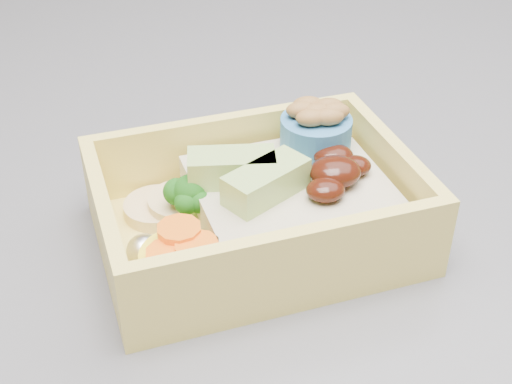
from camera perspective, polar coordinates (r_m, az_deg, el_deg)
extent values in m
cube|color=brown|center=(1.82, -2.79, 11.00)|extent=(3.20, 0.60, 0.90)
cube|color=#36373B|center=(0.47, 7.09, -3.46)|extent=(1.24, 0.84, 0.04)
cube|color=#EED762|center=(0.43, 0.00, -3.43)|extent=(0.21, 0.17, 0.01)
cube|color=#EED762|center=(0.46, -2.45, 3.66)|extent=(0.18, 0.05, 0.04)
cube|color=#EED762|center=(0.37, 3.10, -5.89)|extent=(0.18, 0.05, 0.04)
cube|color=#EED762|center=(0.44, 10.71, 1.53)|extent=(0.03, 0.11, 0.04)
cube|color=#EED762|center=(0.40, -11.92, -2.89)|extent=(0.03, 0.11, 0.04)
cube|color=tan|center=(0.42, 2.85, -0.90)|extent=(0.13, 0.12, 0.03)
ellipsoid|color=black|center=(0.41, 6.36, 1.61)|extent=(0.03, 0.03, 0.02)
ellipsoid|color=black|center=(0.43, 6.22, 2.86)|extent=(0.03, 0.03, 0.01)
ellipsoid|color=black|center=(0.40, 5.59, 0.16)|extent=(0.03, 0.02, 0.01)
ellipsoid|color=black|center=(0.42, 7.87, 2.08)|extent=(0.02, 0.02, 0.01)
cube|color=#A1C768|center=(0.40, 0.83, 0.82)|extent=(0.05, 0.05, 0.02)
cube|color=#A1C768|center=(0.41, -1.96, 1.96)|extent=(0.05, 0.02, 0.02)
cylinder|color=#81B863|center=(0.42, -5.14, -1.96)|extent=(0.01, 0.01, 0.02)
sphere|color=#195A14|center=(0.41, -5.27, 0.05)|extent=(0.02, 0.02, 0.02)
sphere|color=#195A14|center=(0.42, -4.33, 0.33)|extent=(0.02, 0.02, 0.02)
sphere|color=#195A14|center=(0.42, -6.37, 0.02)|extent=(0.02, 0.02, 0.02)
sphere|color=#195A14|center=(0.41, -4.60, -0.75)|extent=(0.01, 0.01, 0.01)
sphere|color=#195A14|center=(0.41, -5.59, -0.86)|extent=(0.01, 0.01, 0.01)
sphere|color=#195A14|center=(0.42, -5.56, 0.39)|extent=(0.01, 0.01, 0.01)
cylinder|color=yellow|center=(0.39, -5.98, -5.98)|extent=(0.04, 0.04, 0.02)
cylinder|color=orange|center=(0.38, -6.20, -4.31)|extent=(0.02, 0.02, 0.00)
cylinder|color=orange|center=(0.37, -7.02, -4.94)|extent=(0.02, 0.02, 0.00)
cylinder|color=orange|center=(0.37, -4.74, -4.34)|extent=(0.02, 0.02, 0.00)
cylinder|color=orange|center=(0.38, -6.18, -3.00)|extent=(0.02, 0.02, 0.00)
cylinder|color=tan|center=(0.44, -7.94, -1.30)|extent=(0.04, 0.04, 0.01)
cylinder|color=tan|center=(0.43, -6.00, -0.86)|extent=(0.04, 0.04, 0.01)
ellipsoid|color=white|center=(0.45, -4.18, 0.63)|extent=(0.02, 0.02, 0.02)
ellipsoid|color=white|center=(0.40, -8.92, -4.68)|extent=(0.02, 0.02, 0.02)
cylinder|color=teal|center=(0.44, 4.80, 4.71)|extent=(0.04, 0.04, 0.02)
ellipsoid|color=brown|center=(0.44, 4.90, 6.43)|extent=(0.02, 0.02, 0.01)
ellipsoid|color=brown|center=(0.44, 5.79, 6.84)|extent=(0.02, 0.02, 0.01)
ellipsoid|color=brown|center=(0.44, 3.67, 6.58)|extent=(0.02, 0.02, 0.01)
ellipsoid|color=brown|center=(0.43, 5.81, 6.02)|extent=(0.02, 0.02, 0.01)
ellipsoid|color=brown|center=(0.43, 4.47, 5.94)|extent=(0.02, 0.02, 0.01)
ellipsoid|color=brown|center=(0.44, 6.28, 6.44)|extent=(0.02, 0.02, 0.01)
ellipsoid|color=brown|center=(0.44, 4.16, 6.99)|extent=(0.02, 0.02, 0.01)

